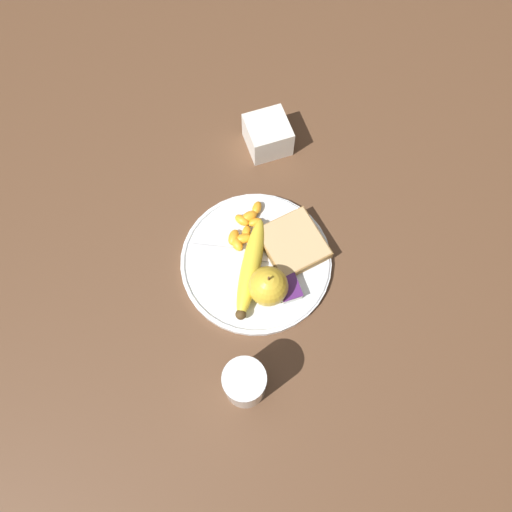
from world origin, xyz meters
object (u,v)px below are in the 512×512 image
at_px(banana, 251,268).
at_px(fork, 251,253).
at_px(jam_packet, 289,289).
at_px(condiment_caddy, 268,135).
at_px(juice_glass, 245,383).
at_px(apple, 267,287).
at_px(plate, 256,261).
at_px(bread_slice, 293,243).

height_order(banana, fork, banana).
distance_m(jam_packet, condiment_caddy, 0.32).
distance_m(juice_glass, apple, 0.17).
height_order(plate, juice_glass, juice_glass).
xyz_separation_m(juice_glass, jam_packet, (0.13, -0.12, -0.02)).
distance_m(juice_glass, fork, 0.24).
xyz_separation_m(apple, bread_slice, (0.07, -0.08, -0.02)).
distance_m(banana, fork, 0.04).
bearing_deg(plate, bread_slice, -85.89).
relative_size(apple, jam_packet, 1.73).
relative_size(juice_glass, banana, 0.54).
distance_m(juice_glass, bread_slice, 0.27).
relative_size(bread_slice, fork, 0.69).
bearing_deg(banana, apple, -163.88).
bearing_deg(plate, jam_packet, -154.38).
distance_m(apple, fork, 0.09).
relative_size(fork, jam_packet, 3.95).
bearing_deg(fork, juice_glass, -85.23).
relative_size(apple, condiment_caddy, 0.97).
bearing_deg(plate, juice_glass, 156.76).
xyz_separation_m(banana, bread_slice, (0.02, -0.09, -0.01)).
height_order(juice_glass, bread_slice, juice_glass).
xyz_separation_m(apple, condiment_caddy, (0.30, -0.11, -0.01)).
xyz_separation_m(banana, jam_packet, (-0.06, -0.05, -0.01)).
bearing_deg(fork, banana, -84.71).
height_order(juice_glass, apple, juice_glass).
distance_m(apple, banana, 0.05).
bearing_deg(juice_glass, apple, -31.41).
distance_m(plate, condiment_caddy, 0.26).
distance_m(plate, juice_glass, 0.23).
bearing_deg(bread_slice, plate, 94.11).
xyz_separation_m(plate, fork, (0.01, 0.00, 0.01)).
distance_m(plate, apple, 0.08).
xyz_separation_m(plate, banana, (-0.02, 0.02, 0.02)).
height_order(plate, condiment_caddy, condiment_caddy).
distance_m(plate, jam_packet, 0.08).
relative_size(apple, banana, 0.43).
height_order(apple, banana, apple).
bearing_deg(juice_glass, fork, -20.96).
distance_m(fork, condiment_caddy, 0.25).
bearing_deg(fork, condiment_caddy, 89.68).
xyz_separation_m(bread_slice, jam_packet, (-0.08, 0.04, -0.00)).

